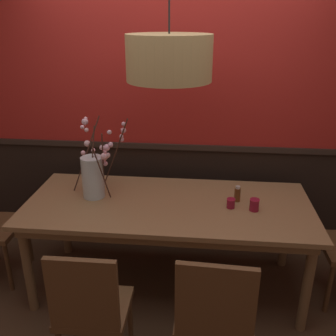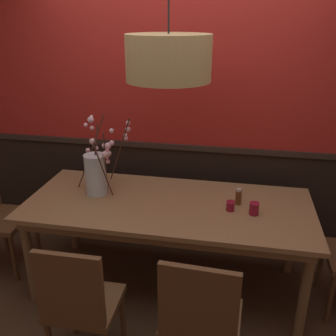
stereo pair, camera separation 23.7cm
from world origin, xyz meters
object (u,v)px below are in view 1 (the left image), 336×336
at_px(chair_near_side_right, 214,315).
at_px(vase_with_blossoms, 94,175).
at_px(dining_table, 168,212).
at_px(condiment_bottle, 237,194).
at_px(candle_holder_nearer_center, 231,203).
at_px(chair_far_side_right, 206,187).
at_px(candle_holder_nearer_edge, 254,205).
at_px(chair_near_side_left, 91,307).
at_px(chair_far_side_left, 142,181).
at_px(pendant_lamp, 169,58).

xyz_separation_m(chair_near_side_right, vase_with_blossoms, (-0.94, 0.93, 0.44)).
xyz_separation_m(dining_table, condiment_bottle, (0.53, 0.08, 0.14)).
bearing_deg(candle_holder_nearer_center, chair_near_side_right, -98.06).
bearing_deg(condiment_bottle, chair_near_side_right, -100.29).
distance_m(chair_far_side_right, candle_holder_nearer_edge, 1.06).
xyz_separation_m(chair_near_side_right, candle_holder_nearer_center, (0.12, 0.84, 0.29)).
height_order(chair_near_side_left, condiment_bottle, chair_near_side_left).
height_order(dining_table, vase_with_blossoms, vase_with_blossoms).
distance_m(dining_table, condiment_bottle, 0.55).
height_order(chair_far_side_left, candle_holder_nearer_center, chair_far_side_left).
xyz_separation_m(chair_far_side_right, candle_holder_nearer_center, (0.18, -0.93, 0.30)).
height_order(chair_far_side_right, candle_holder_nearer_edge, chair_far_side_right).
distance_m(dining_table, candle_holder_nearer_edge, 0.66).
bearing_deg(condiment_bottle, chair_near_side_left, -133.20).
height_order(dining_table, condiment_bottle, condiment_bottle).
xyz_separation_m(condiment_bottle, pendant_lamp, (-0.52, -0.12, 1.02)).
xyz_separation_m(chair_near_side_right, chair_far_side_left, (-0.72, 1.78, 0.02)).
distance_m(chair_near_side_right, condiment_bottle, 1.02).
xyz_separation_m(chair_near_side_left, condiment_bottle, (0.90, 0.96, 0.32)).
distance_m(dining_table, chair_far_side_left, 0.99).
bearing_deg(vase_with_blossoms, dining_table, -6.07).
xyz_separation_m(dining_table, pendant_lamp, (0.01, -0.04, 1.16)).
height_order(candle_holder_nearer_center, candle_holder_nearer_edge, candle_holder_nearer_edge).
xyz_separation_m(vase_with_blossoms, candle_holder_nearer_edge, (1.23, -0.12, -0.14)).
relative_size(candle_holder_nearer_edge, condiment_bottle, 0.73).
bearing_deg(chair_far_side_left, chair_far_side_right, -1.03).
xyz_separation_m(chair_far_side_right, vase_with_blossoms, (-0.89, -0.83, 0.45)).
bearing_deg(candle_holder_nearer_edge, chair_near_side_left, -141.12).
height_order(dining_table, chair_near_side_right, chair_near_side_right).
height_order(chair_near_side_left, candle_holder_nearer_edge, chair_near_side_left).
height_order(candle_holder_nearer_edge, pendant_lamp, pendant_lamp).
relative_size(dining_table, chair_near_side_left, 2.36).
distance_m(chair_far_side_left, vase_with_blossoms, 0.97).
distance_m(chair_far_side_left, candle_holder_nearer_edge, 1.42).
height_order(chair_far_side_right, chair_far_side_left, chair_far_side_left).
height_order(chair_far_side_right, vase_with_blossoms, vase_with_blossoms).
relative_size(dining_table, pendant_lamp, 1.74).
height_order(chair_near_side_right, condiment_bottle, chair_near_side_right).
bearing_deg(dining_table, condiment_bottle, 8.89).
xyz_separation_m(chair_near_side_right, pendant_lamp, (-0.35, 0.83, 1.33)).
height_order(chair_far_side_right, candle_holder_nearer_center, chair_far_side_right).
xyz_separation_m(candle_holder_nearer_center, candle_holder_nearer_edge, (0.17, -0.03, 0.01)).
relative_size(chair_far_side_left, candle_holder_nearer_edge, 10.48).
height_order(chair_near_side_left, pendant_lamp, pendant_lamp).
distance_m(chair_near_side_right, candle_holder_nearer_center, 0.90).
bearing_deg(dining_table, chair_far_side_left, 111.61).
bearing_deg(candle_holder_nearer_center, vase_with_blossoms, 174.88).
distance_m(chair_near_side_right, chair_near_side_left, 0.73).
bearing_deg(vase_with_blossoms, candle_holder_nearer_edge, -5.58).
bearing_deg(chair_near_side_right, chair_near_side_left, -179.49).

